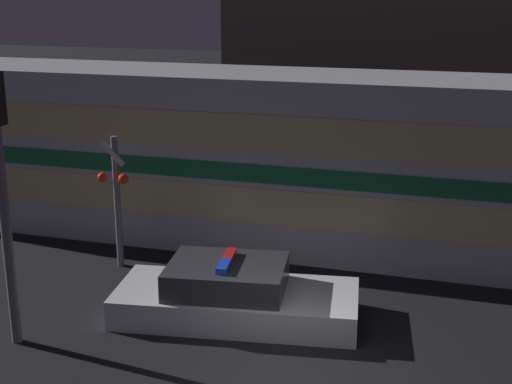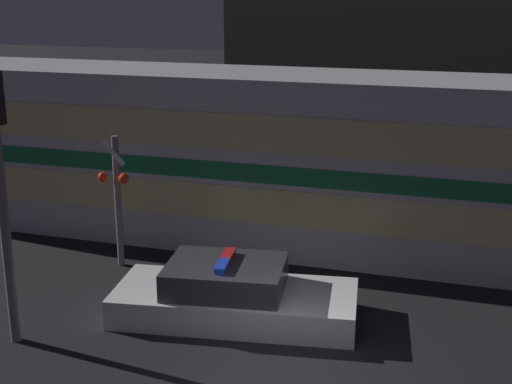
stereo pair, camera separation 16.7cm
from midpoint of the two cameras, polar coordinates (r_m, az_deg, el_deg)
train at (r=17.82m, az=1.58°, el=2.67°), size 22.02×3.09×4.27m
police_car at (r=14.08m, az=-1.54°, el=-8.30°), size 4.94×2.62×1.24m
crossing_signal_far at (r=16.48m, az=-10.80°, el=-0.22°), size 0.75×0.34×3.08m
traffic_light_corner at (r=13.03m, az=-19.47°, el=0.69°), size 0.30×0.46×4.93m
building_left at (r=24.99m, az=11.96°, el=11.46°), size 11.16×4.77×8.81m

